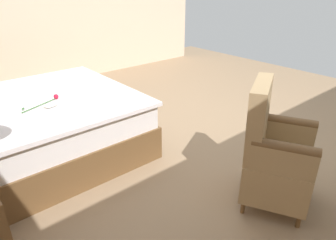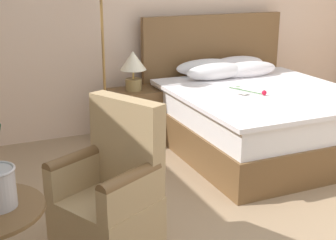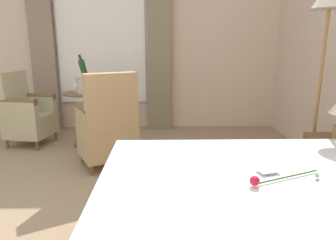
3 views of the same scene
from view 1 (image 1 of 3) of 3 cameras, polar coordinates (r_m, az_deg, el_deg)
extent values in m
plane|color=#987C5D|center=(3.76, 3.43, -2.33)|extent=(7.55, 7.55, 0.00)
cube|color=beige|center=(5.96, -18.54, 20.64)|extent=(0.12, 5.62, 2.77)
cube|color=brown|center=(3.45, -23.38, -3.90)|extent=(1.71, 1.97, 0.35)
cube|color=white|center=(3.33, -24.26, 0.67)|extent=(1.65, 1.91, 0.25)
cube|color=white|center=(3.29, -23.73, 3.26)|extent=(1.74, 1.85, 0.04)
cylinder|color=#2D6628|center=(3.09, -23.20, 2.63)|extent=(0.16, 0.38, 0.01)
sphere|color=red|center=(3.20, -20.54, 4.22)|extent=(0.05, 0.05, 0.05)
ellipsoid|color=#33702D|center=(3.05, -25.90, 1.96)|extent=(0.05, 0.04, 0.01)
cube|color=white|center=(3.03, -21.48, 2.57)|extent=(0.11, 0.13, 0.00)
cylinder|color=brown|center=(2.62, 23.58, -17.24)|extent=(0.04, 0.04, 0.11)
cylinder|color=brown|center=(3.01, 23.65, -11.17)|extent=(0.04, 0.04, 0.11)
cylinder|color=brown|center=(2.61, 14.07, -15.77)|extent=(0.04, 0.04, 0.11)
cylinder|color=brown|center=(3.00, 15.59, -9.90)|extent=(0.04, 0.04, 0.11)
cube|color=tan|center=(2.67, 19.93, -9.59)|extent=(0.71, 0.74, 0.34)
cube|color=tan|center=(2.45, 16.88, 0.21)|extent=(0.37, 0.54, 0.60)
cube|color=tan|center=(2.33, 21.01, -7.27)|extent=(0.45, 0.29, 0.21)
cylinder|color=brown|center=(2.28, 21.42, -5.04)|extent=(0.45, 0.29, 0.09)
cube|color=tan|center=(2.75, 21.49, -2.28)|extent=(0.45, 0.29, 0.21)
cylinder|color=brown|center=(2.70, 21.84, -0.30)|extent=(0.45, 0.29, 0.09)
camera|label=2|loc=(4.57, 49.08, 17.98)|focal=50.00mm
camera|label=3|loc=(4.43, -22.77, 17.72)|focal=32.00mm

